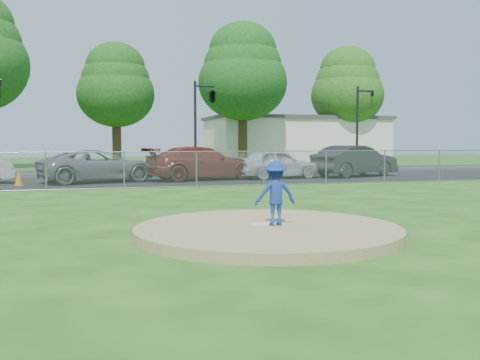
% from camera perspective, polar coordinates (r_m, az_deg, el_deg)
% --- Properties ---
extents(ground, '(120.00, 120.00, 0.00)m').
position_cam_1_polar(ground, '(20.56, -6.27, -1.26)').
color(ground, '#1E4D10').
rests_on(ground, ground).
extents(pitchers_mound, '(5.40, 5.40, 0.20)m').
position_cam_1_polar(pitchers_mound, '(10.92, 2.96, -5.44)').
color(pitchers_mound, '#977E53').
rests_on(pitchers_mound, ground).
extents(pitching_rubber, '(0.60, 0.15, 0.04)m').
position_cam_1_polar(pitching_rubber, '(11.08, 2.62, -4.66)').
color(pitching_rubber, white).
rests_on(pitching_rubber, pitchers_mound).
extents(chain_link_fence, '(40.00, 0.06, 1.50)m').
position_cam_1_polar(chain_link_fence, '(22.48, -7.17, 1.11)').
color(chain_link_fence, gray).
rests_on(chain_link_fence, ground).
extents(parking_lot, '(50.00, 8.00, 0.01)m').
position_cam_1_polar(parking_lot, '(26.97, -8.67, -0.00)').
color(parking_lot, black).
rests_on(parking_lot, ground).
extents(street, '(60.00, 7.00, 0.01)m').
position_cam_1_polar(street, '(34.40, -10.33, 0.85)').
color(street, '#242427').
rests_on(street, ground).
extents(commercial_building, '(16.40, 9.40, 4.30)m').
position_cam_1_polar(commercial_building, '(51.98, 5.83, 4.34)').
color(commercial_building, beige).
rests_on(commercial_building, ground).
extents(tree_center, '(6.16, 6.16, 9.84)m').
position_cam_1_polar(tree_center, '(44.47, -13.10, 9.87)').
color(tree_center, '#392515').
rests_on(tree_center, ground).
extents(tree_right, '(7.28, 7.28, 11.63)m').
position_cam_1_polar(tree_right, '(44.37, 0.30, 11.52)').
color(tree_right, '#342513').
rests_on(tree_right, ground).
extents(tree_far_right, '(6.72, 6.72, 10.74)m').
position_cam_1_polar(tree_far_right, '(51.20, 11.37, 9.78)').
color(tree_far_right, '#321F12').
rests_on(tree_far_right, ground).
extents(traffic_signal_center, '(1.42, 2.48, 5.60)m').
position_cam_1_polar(traffic_signal_center, '(33.14, -3.15, 8.76)').
color(traffic_signal_center, black).
rests_on(traffic_signal_center, ground).
extents(traffic_signal_right, '(1.28, 0.20, 5.60)m').
position_cam_1_polar(traffic_signal_right, '(36.78, 12.73, 6.25)').
color(traffic_signal_right, black).
rests_on(traffic_signal_right, ground).
extents(pitcher, '(0.86, 0.52, 1.31)m').
position_cam_1_polar(pitcher, '(10.92, 3.79, -1.45)').
color(pitcher, navy).
rests_on(pitcher, pitchers_mound).
extents(traffic_cone, '(0.36, 0.36, 0.69)m').
position_cam_1_polar(traffic_cone, '(25.00, -22.53, 0.22)').
color(traffic_cone, orange).
rests_on(traffic_cone, parking_lot).
extents(parked_car_gray, '(5.96, 4.08, 1.51)m').
position_cam_1_polar(parked_car_gray, '(26.03, -14.86, 1.44)').
color(parked_car_gray, slate).
rests_on(parked_car_gray, parking_lot).
extents(parked_car_darkred, '(6.05, 3.30, 1.66)m').
position_cam_1_polar(parked_car_darkred, '(26.75, -4.05, 1.79)').
color(parked_car_darkred, maroon).
rests_on(parked_car_darkred, parking_lot).
extents(parked_car_pearl, '(4.72, 2.54, 1.52)m').
position_cam_1_polar(parked_car_pearl, '(27.81, 3.92, 1.74)').
color(parked_car_pearl, silver).
rests_on(parked_car_pearl, parking_lot).
extents(parked_car_charcoal, '(5.47, 3.37, 1.70)m').
position_cam_1_polar(parked_car_charcoal, '(29.95, 12.16, 1.99)').
color(parked_car_charcoal, '#232325').
rests_on(parked_car_charcoal, parking_lot).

